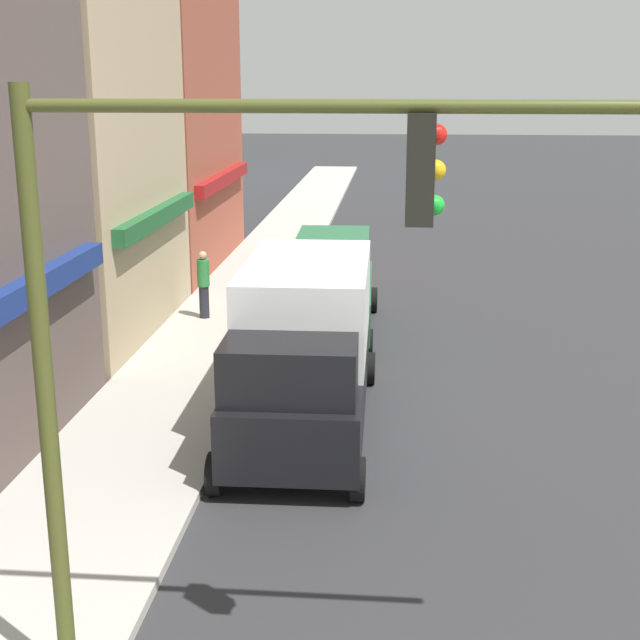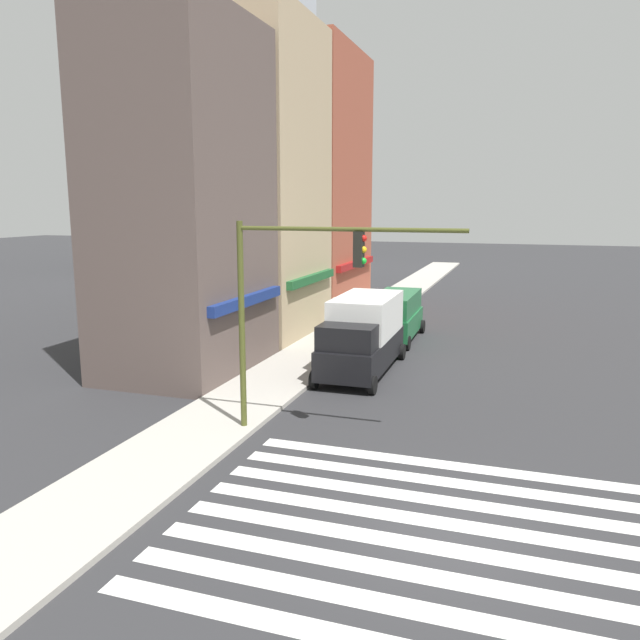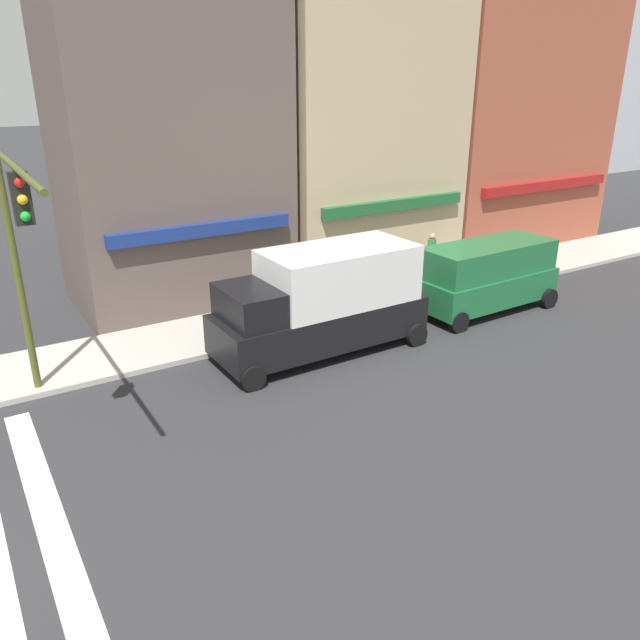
% 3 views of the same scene
% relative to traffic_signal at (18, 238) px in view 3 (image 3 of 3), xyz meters
% --- Properties ---
extents(storefront_row, '(23.95, 5.30, 15.94)m').
position_rel_traffic_signal_xyz_m(storefront_row, '(14.53, 6.68, 3.25)').
color(storefront_row, brown).
rests_on(storefront_row, ground_plane).
extents(traffic_signal, '(0.32, 6.44, 6.21)m').
position_rel_traffic_signal_xyz_m(traffic_signal, '(0.00, 0.00, 0.00)').
color(traffic_signal, '#474C1E').
rests_on(traffic_signal, ground_plane).
extents(box_truck_black, '(6.23, 2.42, 3.04)m').
position_rel_traffic_signal_xyz_m(box_truck_black, '(7.47, -0.11, -2.77)').
color(box_truck_black, black).
rests_on(box_truck_black, ground_plane).
extents(van_green, '(5.05, 2.22, 2.34)m').
position_rel_traffic_signal_xyz_m(van_green, '(13.96, -0.11, -3.07)').
color(van_green, '#1E6638').
rests_on(van_green, ground_plane).
extents(pedestrian_green_top, '(0.32, 0.32, 1.77)m').
position_rel_traffic_signal_xyz_m(pedestrian_green_top, '(14.48, 3.26, -3.29)').
color(pedestrian_green_top, '#23232D').
rests_on(pedestrian_green_top, sidewalk_left).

